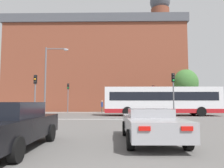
% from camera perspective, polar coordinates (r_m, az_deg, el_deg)
% --- Properties ---
extents(stop_line_strip, '(9.38, 0.30, 0.01)m').
position_cam_1_polar(stop_line_strip, '(19.14, -2.18, -9.18)').
color(stop_line_strip, silver).
rests_on(stop_line_strip, ground_plane).
extents(far_pavement, '(70.42, 2.50, 0.01)m').
position_cam_1_polar(far_pavement, '(31.40, -0.91, -7.45)').
color(far_pavement, gray).
rests_on(far_pavement, ground_plane).
extents(brick_civic_building, '(30.02, 14.93, 22.75)m').
position_cam_1_polar(brick_civic_building, '(41.47, -3.56, 4.32)').
color(brick_civic_building, brown).
rests_on(brick_civic_building, ground_plane).
extents(car_saloon_left, '(2.08, 4.86, 1.48)m').
position_cam_1_polar(car_saloon_left, '(7.68, -25.40, -9.68)').
color(car_saloon_left, black).
rests_on(car_saloon_left, ground_plane).
extents(car_roadster_right, '(2.05, 4.79, 1.23)m').
position_cam_1_polar(car_roadster_right, '(8.53, 10.06, -10.27)').
color(car_roadster_right, '#9E9EA3').
rests_on(car_roadster_right, ground_plane).
extents(bus_crossing_lead, '(12.46, 2.64, 3.11)m').
position_cam_1_polar(bus_crossing_lead, '(24.71, 12.83, -4.21)').
color(bus_crossing_lead, silver).
rests_on(bus_crossing_lead, ground_plane).
extents(traffic_light_near_right, '(0.26, 0.31, 4.11)m').
position_cam_1_polar(traffic_light_near_right, '(20.53, 15.74, -0.98)').
color(traffic_light_near_right, slate).
rests_on(traffic_light_near_right, ground_plane).
extents(traffic_light_near_left, '(0.26, 0.31, 3.95)m').
position_cam_1_polar(traffic_light_near_left, '(20.94, -19.45, -1.23)').
color(traffic_light_near_left, slate).
rests_on(traffic_light_near_left, ground_plane).
extents(traffic_light_far_right, '(0.26, 0.31, 3.81)m').
position_cam_1_polar(traffic_light_far_right, '(31.10, 10.75, -2.64)').
color(traffic_light_far_right, slate).
rests_on(traffic_light_far_right, ground_plane).
extents(traffic_light_far_left, '(0.26, 0.31, 4.12)m').
position_cam_1_polar(traffic_light_far_left, '(31.47, -11.42, -2.30)').
color(traffic_light_far_left, slate).
rests_on(traffic_light_far_left, ground_plane).
extents(street_lamp_junction, '(2.42, 0.36, 7.16)m').
position_cam_1_polar(street_lamp_junction, '(23.38, -15.99, 2.62)').
color(street_lamp_junction, slate).
rests_on(street_lamp_junction, ground_plane).
extents(pedestrian_waiting, '(0.30, 0.44, 1.73)m').
position_cam_1_polar(pedestrian_waiting, '(31.06, -2.63, -5.60)').
color(pedestrian_waiting, brown).
rests_on(pedestrian_waiting, ground_plane).
extents(pedestrian_walking_east, '(0.44, 0.44, 1.65)m').
position_cam_1_polar(pedestrian_walking_east, '(30.62, 6.36, -5.70)').
color(pedestrian_walking_east, '#333851').
rests_on(pedestrian_walking_east, ground_plane).
extents(tree_by_building, '(4.30, 4.30, 6.76)m').
position_cam_1_polar(tree_by_building, '(36.33, 18.36, 0.24)').
color(tree_by_building, '#4C3823').
rests_on(tree_by_building, ground_plane).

